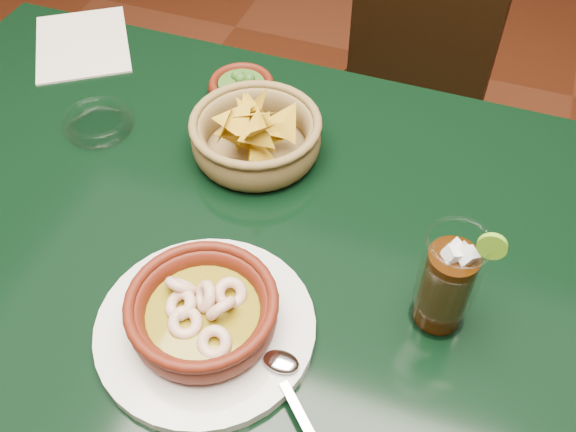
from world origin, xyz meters
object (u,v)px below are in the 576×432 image
(dining_table, at_px, (210,251))
(shrimp_plate, at_px, (204,316))
(chip_basket, at_px, (256,135))
(dining_chair, at_px, (393,106))
(cola_drink, at_px, (447,282))

(dining_table, bearing_deg, shrimp_plate, -63.99)
(dining_table, xyz_separation_m, shrimp_plate, (0.09, -0.19, 0.13))
(chip_basket, bearing_deg, shrimp_plate, -79.04)
(dining_chair, xyz_separation_m, chip_basket, (-0.12, -0.56, 0.33))
(dining_chair, relative_size, cola_drink, 4.72)
(shrimp_plate, bearing_deg, dining_chair, 86.15)
(dining_chair, distance_m, cola_drink, 0.88)
(shrimp_plate, bearing_deg, cola_drink, 24.16)
(dining_chair, bearing_deg, shrimp_plate, -93.85)
(dining_table, bearing_deg, cola_drink, -10.57)
(dining_table, distance_m, dining_chair, 0.74)
(chip_basket, bearing_deg, cola_drink, -31.83)
(cola_drink, bearing_deg, shrimp_plate, -155.84)
(dining_table, bearing_deg, chip_basket, 78.43)
(chip_basket, height_order, cola_drink, cola_drink)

